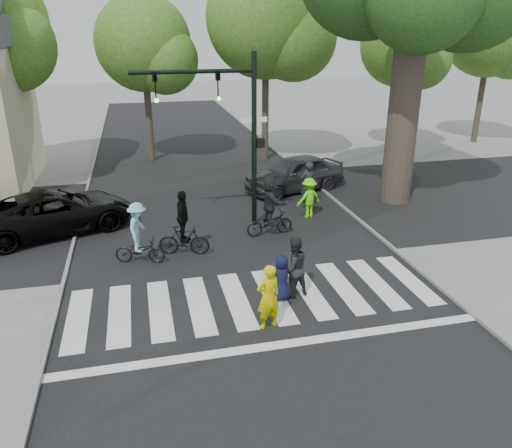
{
  "coord_description": "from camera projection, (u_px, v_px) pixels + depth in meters",
  "views": [
    {
      "loc": [
        -2.69,
        -10.3,
        6.67
      ],
      "look_at": [
        0.5,
        3.0,
        1.3
      ],
      "focal_mm": 35.0,
      "sensor_mm": 36.0,
      "label": 1
    }
  ],
  "objects": [
    {
      "name": "car_grey",
      "position": [
        294.0,
        173.0,
        21.8
      ],
      "size": [
        4.87,
        3.09,
        1.54
      ],
      "primitive_type": "imported",
      "rotation": [
        0.0,
        0.0,
        -1.27
      ],
      "color": "#36373A",
      "rests_on": "ground"
    },
    {
      "name": "road_stem",
      "position": [
        228.0,
        240.0,
        16.87
      ],
      "size": [
        10.0,
        70.0,
        0.01
      ],
      "primitive_type": "cube",
      "color": "black",
      "rests_on": "ground"
    },
    {
      "name": "bg_tree_3",
      "position": [
        273.0,
        23.0,
        24.56
      ],
      "size": [
        6.3,
        6.0,
        10.2
      ],
      "color": "brown",
      "rests_on": "ground"
    },
    {
      "name": "pedestrian_adult",
      "position": [
        294.0,
        267.0,
        13.08
      ],
      "size": [
        0.94,
        0.8,
        1.68
      ],
      "primitive_type": "imported",
      "rotation": [
        0.0,
        0.0,
        3.37
      ],
      "color": "#232325",
      "rests_on": "ground"
    },
    {
      "name": "bystander_dark",
      "position": [
        308.0,
        185.0,
        19.73
      ],
      "size": [
        0.72,
        0.52,
        1.83
      ],
      "primitive_type": "imported",
      "rotation": [
        0.0,
        0.0,
        3.28
      ],
      "color": "#232325",
      "rests_on": "ground"
    },
    {
      "name": "pedestrian_child",
      "position": [
        282.0,
        278.0,
        12.95
      ],
      "size": [
        0.68,
        0.5,
        1.26
      ],
      "primitive_type": "imported",
      "rotation": [
        0.0,
        0.0,
        3.31
      ],
      "color": "#101535",
      "rests_on": "ground"
    },
    {
      "name": "crosswalk",
      "position": [
        258.0,
        304.0,
        12.94
      ],
      "size": [
        10.0,
        3.85,
        0.01
      ],
      "color": "silver",
      "rests_on": "ground"
    },
    {
      "name": "curb_left",
      "position": [
        71.0,
        253.0,
        15.76
      ],
      "size": [
        0.1,
        70.0,
        0.1
      ],
      "primitive_type": "cube",
      "color": "gray",
      "rests_on": "ground"
    },
    {
      "name": "traffic_signal",
      "position": [
        229.0,
        118.0,
        16.61
      ],
      "size": [
        4.45,
        0.29,
        6.0
      ],
      "color": "black",
      "rests_on": "ground"
    },
    {
      "name": "ground",
      "position": [
        265.0,
        318.0,
        12.35
      ],
      "size": [
        120.0,
        120.0,
        0.0
      ],
      "primitive_type": "plane",
      "color": "gray",
      "rests_on": "ground"
    },
    {
      "name": "road_cross",
      "position": [
        214.0,
        210.0,
        19.59
      ],
      "size": [
        70.0,
        10.0,
        0.01
      ],
      "primitive_type": "cube",
      "color": "black",
      "rests_on": "ground"
    },
    {
      "name": "cyclist_left",
      "position": [
        139.0,
        237.0,
        14.95
      ],
      "size": [
        1.6,
        1.1,
        1.92
      ],
      "color": "black",
      "rests_on": "ground"
    },
    {
      "name": "cyclist_right",
      "position": [
        270.0,
        209.0,
        16.97
      ],
      "size": [
        1.71,
        1.59,
        2.1
      ],
      "color": "black",
      "rests_on": "ground"
    },
    {
      "name": "bg_tree_2",
      "position": [
        149.0,
        48.0,
        24.89
      ],
      "size": [
        5.04,
        4.8,
        8.4
      ],
      "color": "brown",
      "rests_on": "ground"
    },
    {
      "name": "bg_tree_4",
      "position": [
        407.0,
        49.0,
        27.54
      ],
      "size": [
        4.83,
        4.6,
        8.15
      ],
      "color": "brown",
      "rests_on": "ground"
    },
    {
      "name": "cyclist_mid",
      "position": [
        183.0,
        229.0,
        15.5
      ],
      "size": [
        1.66,
        1.04,
        2.09
      ],
      "color": "black",
      "rests_on": "ground"
    },
    {
      "name": "bg_tree_5",
      "position": [
        497.0,
        34.0,
        29.09
      ],
      "size": [
        5.67,
        5.4,
        9.3
      ],
      "color": "brown",
      "rests_on": "ground"
    },
    {
      "name": "pedestrian_woman",
      "position": [
        268.0,
        297.0,
        11.66
      ],
      "size": [
        0.68,
        0.53,
        1.64
      ],
      "primitive_type": "imported",
      "rotation": [
        0.0,
        0.0,
        3.38
      ],
      "color": "#D8D600",
      "rests_on": "ground"
    },
    {
      "name": "car_suv",
      "position": [
        56.0,
        212.0,
        17.34
      ],
      "size": [
        5.79,
        4.1,
        1.47
      ],
      "primitive_type": "imported",
      "rotation": [
        0.0,
        0.0,
        1.92
      ],
      "color": "black",
      "rests_on": "ground"
    },
    {
      "name": "bystander_hivis",
      "position": [
        309.0,
        198.0,
        18.66
      ],
      "size": [
        1.1,
        0.8,
        1.52
      ],
      "primitive_type": "imported",
      "rotation": [
        0.0,
        0.0,
        3.4
      ],
      "color": "#64FF0D",
      "rests_on": "ground"
    },
    {
      "name": "curb_right",
      "position": [
        366.0,
        226.0,
        17.95
      ],
      "size": [
        0.1,
        70.0,
        0.1
      ],
      "primitive_type": "cube",
      "color": "gray",
      "rests_on": "ground"
    }
  ]
}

